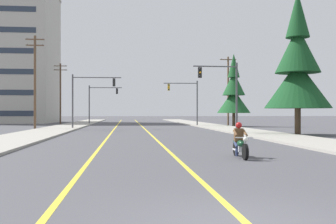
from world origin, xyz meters
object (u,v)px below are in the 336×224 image
Objects in this scene: traffic_signal_near_right at (225,87)px; traffic_signal_mid_left at (99,98)px; traffic_signal_mid_right at (188,96)px; conifer_tree_right_verge_far at (234,93)px; motorcycle_with_rider at (240,143)px; traffic_signal_near_left at (87,93)px; utility_pole_left_far at (60,91)px; conifer_tree_right_verge_near at (298,69)px; utility_pole_left_near at (35,79)px; utility_pole_right_far at (228,90)px.

traffic_signal_near_right and traffic_signal_mid_left have the same top height.
traffic_signal_mid_right is at bearing 90.63° from traffic_signal_near_right.
conifer_tree_right_verge_far is at bearing 72.38° from traffic_signal_near_right.
motorcycle_with_rider is 49.56m from traffic_signal_mid_left.
traffic_signal_near_left is at bearing -90.10° from traffic_signal_mid_left.
traffic_signal_mid_left is 6.63m from utility_pole_left_far.
traffic_signal_near_left is at bearing 142.10° from conifer_tree_right_verge_near.
traffic_signal_mid_left is at bearing 100.64° from motorcycle_with_rider.
traffic_signal_near_left is at bearing -148.83° from traffic_signal_mid_right.
motorcycle_with_rider is at bearing -63.04° from utility_pole_left_near.
motorcycle_with_rider is 18.57m from traffic_signal_near_right.
utility_pole_left_near is 1.06× the size of conifer_tree_right_verge_far.
traffic_signal_mid_right is at bearing 104.72° from conifer_tree_right_verge_near.
conifer_tree_right_verge_far is (-0.15, -3.54, -0.67)m from utility_pole_right_far.
conifer_tree_right_verge_far reaches higher than motorcycle_with_rider.
utility_pole_left_near is at bearing -167.72° from traffic_signal_near_left.
utility_pole_left_near reaches higher than motorcycle_with_rider.
traffic_signal_mid_right reaches higher than motorcycle_with_rider.
utility_pole_right_far is 0.82× the size of conifer_tree_right_verge_near.
traffic_signal_mid_left is at bearing 145.52° from conifer_tree_right_verge_far.
traffic_signal_near_left reaches higher than motorcycle_with_rider.
conifer_tree_right_verge_far is at bearing 16.16° from utility_pole_left_near.
traffic_signal_near_right is 19.86m from traffic_signal_mid_right.
utility_pole_left_far reaches higher than traffic_signal_mid_right.
utility_pole_right_far is at bearing 15.19° from traffic_signal_mid_right.
utility_pole_right_far is (24.28, 10.54, -0.37)m from utility_pole_left_near.
motorcycle_with_rider is 0.22× the size of utility_pole_right_far.
conifer_tree_right_verge_far is at bearing -17.76° from traffic_signal_mid_right.
traffic_signal_near_left is 18.57m from traffic_signal_mid_left.
conifer_tree_right_verge_near is (18.53, -14.42, 1.33)m from traffic_signal_near_left.
traffic_signal_near_right is 0.63× the size of utility_pole_left_far.
utility_pole_right_far is (5.85, 21.50, 1.08)m from traffic_signal_near_right.
traffic_signal_mid_right is at bearing -40.62° from traffic_signal_mid_left.
utility_pole_right_far is at bearing 89.37° from conifer_tree_right_verge_near.
utility_pole_left_near reaches higher than traffic_signal_mid_right.
utility_pole_left_near is at bearing -105.62° from traffic_signal_mid_left.
conifer_tree_right_verge_near is at bearing -60.73° from traffic_signal_mid_left.
conifer_tree_right_verge_far reaches higher than traffic_signal_mid_right.
utility_pole_right_far reaches higher than traffic_signal_mid_right.
conifer_tree_right_verge_near is (24.79, -34.72, 0.18)m from utility_pole_left_far.
utility_pole_left_far is at bearing 92.05° from utility_pole_left_near.
traffic_signal_mid_right is 0.52× the size of conifer_tree_right_verge_near.
traffic_signal_mid_left is 0.63× the size of utility_pole_right_far.
conifer_tree_right_verge_near is (18.50, -33.00, 1.35)m from traffic_signal_mid_left.
traffic_signal_near_right is (3.78, 17.85, 3.45)m from motorcycle_with_rider.
utility_pole_left_far reaches higher than traffic_signal_near_left.
traffic_signal_near_right is 33.33m from traffic_signal_mid_left.
utility_pole_left_far is (-15.42, 50.30, 4.70)m from motorcycle_with_rider.
traffic_signal_mid_right is at bearing 84.61° from motorcycle_with_rider.
traffic_signal_mid_right is (12.72, 7.69, -0.06)m from traffic_signal_near_left.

